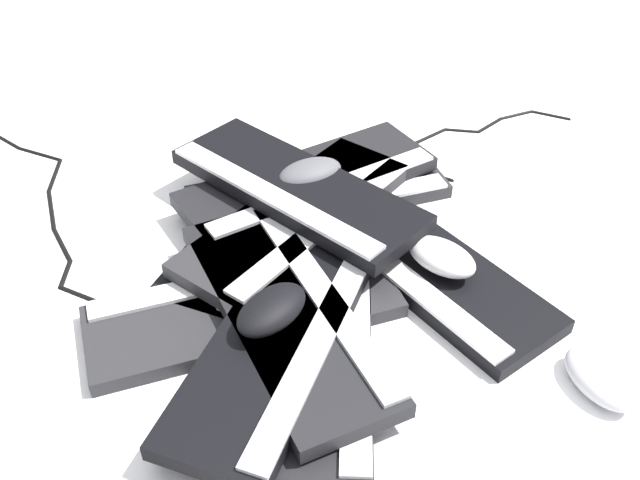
% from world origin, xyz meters
% --- Properties ---
extents(ground_plane, '(3.20, 3.20, 0.00)m').
position_xyz_m(ground_plane, '(0.00, 0.00, 0.00)').
color(ground_plane, white).
extents(keyboard_0, '(0.46, 0.31, 0.03)m').
position_xyz_m(keyboard_0, '(0.17, -0.05, 0.01)').
color(keyboard_0, black).
rests_on(keyboard_0, ground).
extents(keyboard_1, '(0.46, 0.27, 0.03)m').
position_xyz_m(keyboard_1, '(0.07, 0.16, 0.01)').
color(keyboard_1, black).
rests_on(keyboard_1, ground).
extents(keyboard_2, '(0.17, 0.44, 0.03)m').
position_xyz_m(keyboard_2, '(-0.16, 0.08, 0.01)').
color(keyboard_2, '#232326').
rests_on(keyboard_2, ground).
extents(keyboard_3, '(0.42, 0.41, 0.03)m').
position_xyz_m(keyboard_3, '(-0.11, -0.04, 0.01)').
color(keyboard_3, black).
rests_on(keyboard_3, ground).
extents(keyboard_4, '(0.16, 0.44, 0.03)m').
position_xyz_m(keyboard_4, '(0.07, -0.12, 0.01)').
color(keyboard_4, '#232326').
rests_on(keyboard_4, ground).
extents(keyboard_5, '(0.43, 0.40, 0.03)m').
position_xyz_m(keyboard_5, '(0.16, -0.10, 0.04)').
color(keyboard_5, black).
rests_on(keyboard_5, keyboard_4).
extents(keyboard_6, '(0.23, 0.46, 0.03)m').
position_xyz_m(keyboard_6, '(-0.16, 0.06, 0.04)').
color(keyboard_6, black).
rests_on(keyboard_6, keyboard_2).
extents(keyboard_7, '(0.36, 0.45, 0.03)m').
position_xyz_m(keyboard_7, '(-0.07, 0.01, 0.04)').
color(keyboard_7, '#232326').
rests_on(keyboard_7, keyboard_3).
extents(keyboard_8, '(0.45, 0.19, 0.03)m').
position_xyz_m(keyboard_8, '(0.12, -0.08, 0.04)').
color(keyboard_8, black).
rests_on(keyboard_8, keyboard_0).
extents(keyboard_9, '(0.46, 0.34, 0.03)m').
position_xyz_m(keyboard_9, '(-0.11, 0.02, 0.07)').
color(keyboard_9, black).
rests_on(keyboard_9, keyboard_7).
extents(mouse_1, '(0.11, 0.13, 0.04)m').
position_xyz_m(mouse_1, '(0.15, -0.10, 0.08)').
color(mouse_1, black).
rests_on(mouse_1, keyboard_8).
extents(mouse_2, '(0.11, 0.07, 0.04)m').
position_xyz_m(mouse_2, '(0.35, 0.27, 0.02)').
color(mouse_2, '#B7B7BC').
rests_on(mouse_2, ground).
extents(mouse_3, '(0.13, 0.11, 0.04)m').
position_xyz_m(mouse_3, '(0.10, 0.17, 0.05)').
color(mouse_3, silver).
rests_on(mouse_3, keyboard_1).
extents(mouse_4, '(0.08, 0.12, 0.04)m').
position_xyz_m(mouse_4, '(-0.13, 0.05, 0.08)').
color(mouse_4, '#4C4C51').
rests_on(mouse_4, keyboard_6).
extents(cable_0, '(0.17, 0.39, 0.01)m').
position_xyz_m(cable_0, '(-0.25, 0.42, 0.00)').
color(cable_0, black).
rests_on(cable_0, ground).
extents(cable_1, '(0.74, 0.22, 0.01)m').
position_xyz_m(cable_1, '(-0.30, -0.36, 0.00)').
color(cable_1, black).
rests_on(cable_1, ground).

